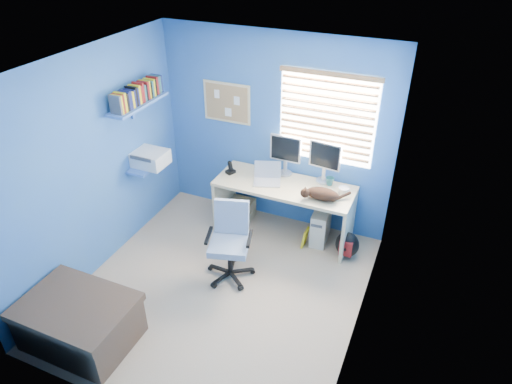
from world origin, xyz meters
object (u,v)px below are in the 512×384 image
at_px(cat, 323,194).
at_px(desk, 284,209).
at_px(office_chair, 230,251).
at_px(tower_pc, 321,225).
at_px(laptop, 267,175).

bearing_deg(cat, desk, 144.01).
relative_size(cat, office_chair, 0.43).
bearing_deg(desk, tower_pc, 7.45).
xyz_separation_m(desk, laptop, (-0.22, -0.04, 0.48)).
relative_size(tower_pc, office_chair, 0.50).
relative_size(desk, tower_pc, 3.83).
distance_m(desk, cat, 0.70).
distance_m(laptop, tower_pc, 0.95).
bearing_deg(laptop, desk, -8.91).
bearing_deg(tower_pc, cat, -83.89).
bearing_deg(desk, laptop, -169.50).
xyz_separation_m(desk, office_chair, (-0.28, -0.97, -0.03)).
bearing_deg(laptop, office_chair, -113.54).
height_order(laptop, cat, laptop).
distance_m(desk, tower_pc, 0.51).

